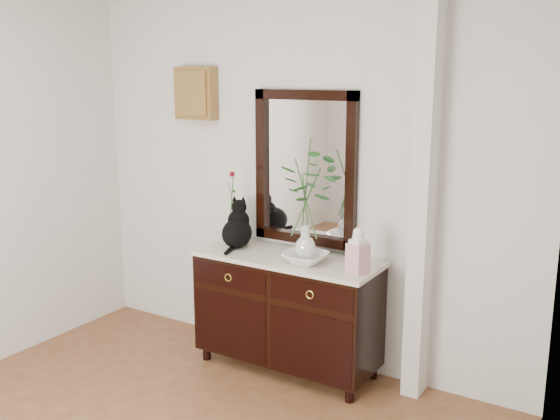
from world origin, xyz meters
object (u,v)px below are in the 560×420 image
Objects in this scene: ginger_jar at (358,249)px; cat at (237,224)px; sideboard at (287,307)px; lotus_bowl at (305,258)px.

cat is at bearing 175.10° from ginger_jar.
cat is 1.01m from ginger_jar.
sideboard is 0.78m from ginger_jar.
sideboard is at bearing 158.00° from lotus_bowl.
lotus_bowl is 0.40m from ginger_jar.
sideboard is at bearing 172.31° from ginger_jar.
ginger_jar is (1.01, -0.09, -0.02)m from cat.
cat is 1.14× the size of ginger_jar.
sideboard is 4.31× the size of ginger_jar.
cat is 1.19× the size of lotus_bowl.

